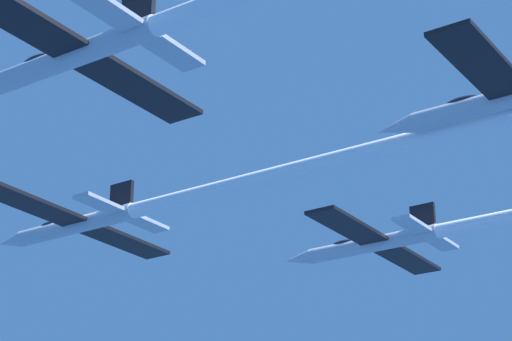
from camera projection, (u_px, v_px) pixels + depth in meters
The scene contains 1 object.
jet_lead at pixel (222, 188), 72.63m from camera, with size 19.50×54.72×3.23m.
Camera 1 is at (-53.77, -54.78, -26.94)m, focal length 70.77 mm.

